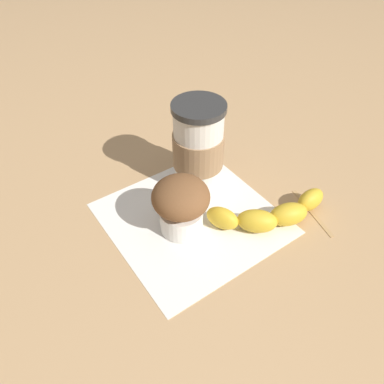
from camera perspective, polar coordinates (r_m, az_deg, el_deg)
The scene contains 6 objects.
ground_plane at distance 0.60m, azimuth 0.00°, elevation -4.02°, with size 3.00×3.00×0.00m, color tan.
paper_napkin at distance 0.60m, azimuth 0.00°, elevation -3.97°, with size 0.25×0.25×0.00m, color white.
coffee_cup at distance 0.62m, azimuth 0.96°, elevation 6.91°, with size 0.09×0.09×0.15m.
muffin at distance 0.55m, azimuth -1.69°, elevation -1.77°, with size 0.09×0.09×0.09m.
banana at distance 0.59m, azimuth 11.89°, elevation -3.29°, with size 0.11×0.19×0.04m.
wooden_stirrer at distance 0.64m, azimuth 17.85°, elevation -2.97°, with size 0.11×0.01×0.00m, color tan.
Camera 1 is at (0.33, -0.24, 0.44)m, focal length 35.00 mm.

